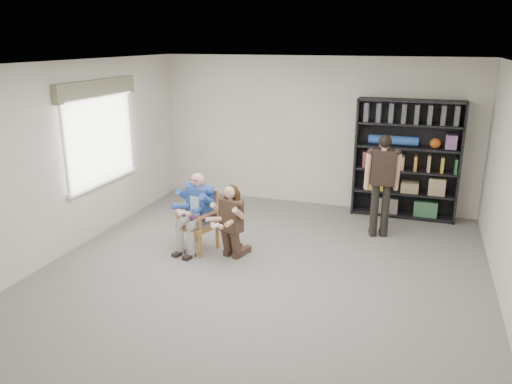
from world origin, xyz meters
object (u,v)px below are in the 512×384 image
(seated_man, at_px, (197,212))
(standing_man, at_px, (382,187))
(armchair, at_px, (197,221))
(kneeling_woman, at_px, (230,222))
(bookshelf, at_px, (406,160))

(seated_man, relative_size, standing_man, 0.72)
(seated_man, xyz_separation_m, standing_man, (2.56, 1.44, 0.23))
(standing_man, bearing_deg, armchair, -164.61)
(armchair, xyz_separation_m, kneeling_woman, (0.58, -0.12, 0.09))
(armchair, relative_size, standing_man, 0.56)
(kneeling_woman, height_order, bookshelf, bookshelf)
(seated_man, height_order, bookshelf, bookshelf)
(armchair, xyz_separation_m, bookshelf, (2.87, 2.56, 0.58))
(armchair, height_order, kneeling_woman, kneeling_woman)
(kneeling_woman, xyz_separation_m, bookshelf, (2.29, 2.68, 0.49))
(kneeling_woman, bearing_deg, seated_man, -176.05)
(bookshelf, distance_m, standing_man, 1.18)
(kneeling_woman, distance_m, bookshelf, 3.56)
(armchair, bearing_deg, bookshelf, 57.39)
(seated_man, relative_size, bookshelf, 0.58)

